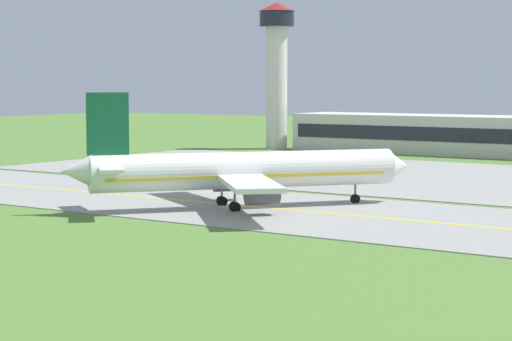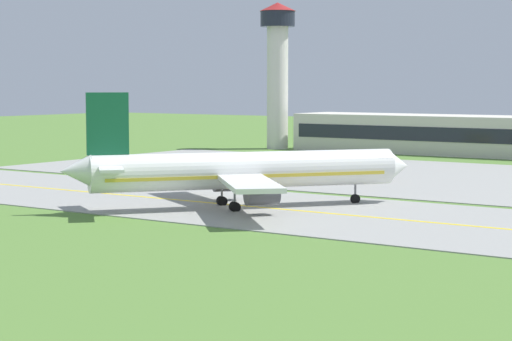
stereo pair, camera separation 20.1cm
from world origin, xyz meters
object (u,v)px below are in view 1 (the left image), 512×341
service_truck_fuel (360,169)px  service_truck_pushback (328,159)px  airplane_lead (241,171)px  service_truck_catering (292,168)px  control_tower (277,62)px

service_truck_fuel → service_truck_pushback: bearing=133.6°
airplane_lead → service_truck_fuel: (-3.50, 34.28, -2.60)m
service_truck_fuel → service_truck_catering: service_truck_fuel is taller
service_truck_catering → service_truck_pushback: same height
airplane_lead → service_truck_pushback: size_ratio=5.30×
service_truck_catering → control_tower: control_tower is taller
service_truck_pushback → service_truck_catering: bearing=-77.1°
service_truck_fuel → service_truck_pushback: size_ratio=0.95×
control_tower → service_truck_catering: bearing=-55.1°
airplane_lead → control_tower: bearing=120.6°
service_truck_pushback → control_tower: size_ratio=0.21×
service_truck_pushback → service_truck_fuel: bearing=-46.4°
service_truck_pushback → control_tower: bearing=133.3°
airplane_lead → service_truck_catering: bearing=112.6°
service_truck_fuel → control_tower: size_ratio=0.20×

